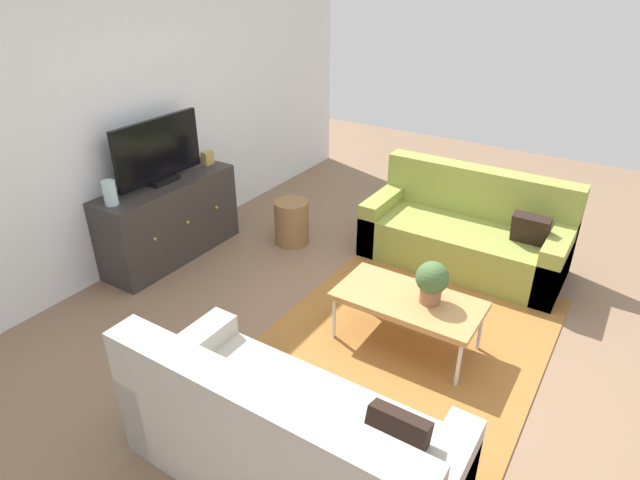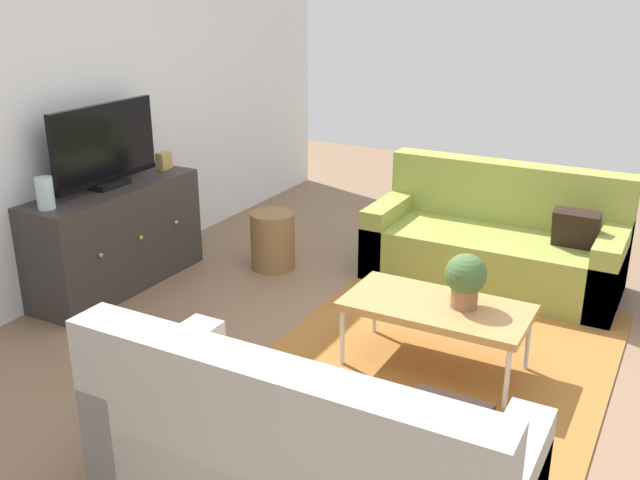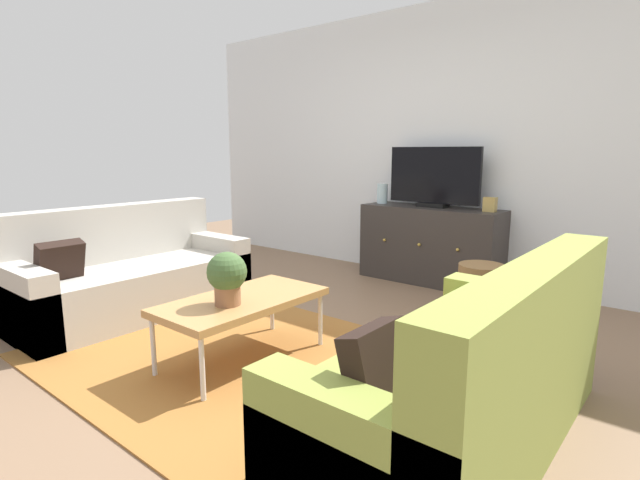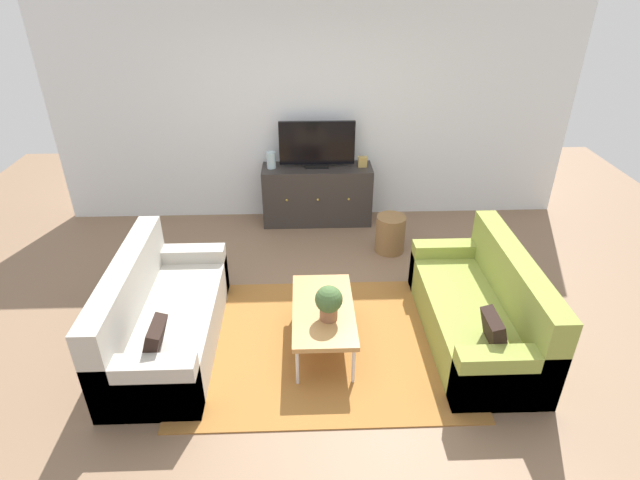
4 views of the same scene
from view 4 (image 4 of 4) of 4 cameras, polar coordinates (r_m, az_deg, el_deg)
name	(u,v)px [view 4 (image 4 of 4)]	position (r m, az deg, el deg)	size (l,w,h in m)	color
ground_plane	(322,333)	(4.76, 0.27, -10.43)	(10.00, 10.00, 0.00)	#84664C
wall_back	(314,113)	(6.43, -0.67, 14.12)	(6.40, 0.12, 2.70)	white
area_rug	(323,343)	(4.65, 0.35, -11.56)	(2.50, 1.90, 0.01)	#9E662D
couch_left_side	(159,320)	(4.68, -17.73, -8.59)	(0.80, 1.78, 0.85)	#B2ADA3
couch_right_side	(484,313)	(4.78, 17.98, -7.78)	(0.80, 1.78, 0.85)	olive
coffee_table	(323,311)	(4.41, 0.35, -7.99)	(0.53, 1.03, 0.40)	#B7844C
potted_plant	(329,302)	(4.18, 0.99, -6.95)	(0.23, 0.23, 0.31)	#936042
tv_console	(317,195)	(6.50, -0.32, 5.13)	(1.37, 0.47, 0.75)	#332D2B
flat_screen_tv	(317,145)	(6.28, -0.34, 10.70)	(0.93, 0.16, 0.58)	black
glass_vase	(271,160)	(6.33, -5.53, 8.96)	(0.11, 0.11, 0.20)	silver
mantel_clock	(363,162)	(6.37, 4.82, 8.78)	(0.11, 0.07, 0.13)	tan
wicker_basket	(390,234)	(5.94, 7.92, 0.69)	(0.34, 0.34, 0.44)	olive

